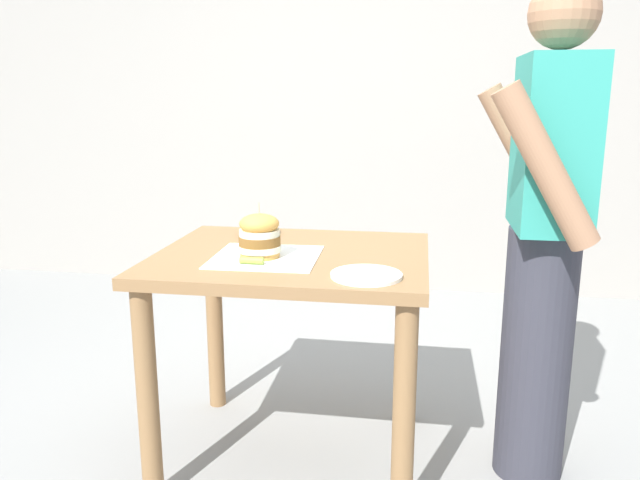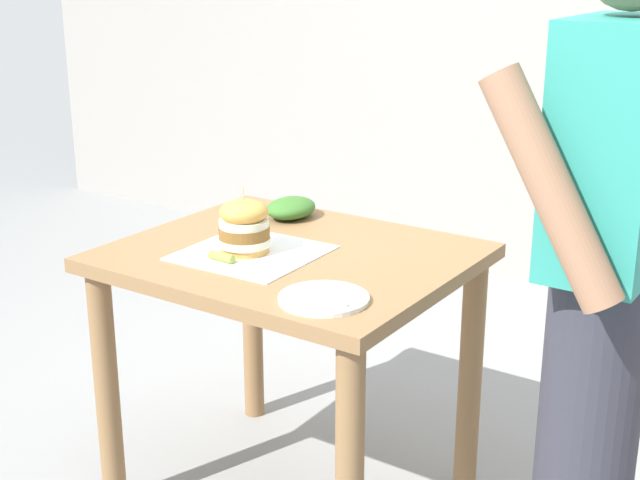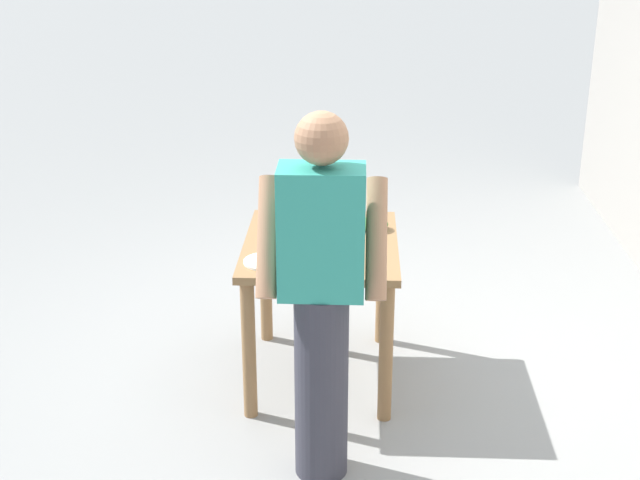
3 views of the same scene
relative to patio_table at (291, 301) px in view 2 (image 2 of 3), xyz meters
The scene contains 7 objects.
patio_table is the anchor object (origin of this frame).
serving_paper 0.19m from the patio_table, 43.51° to the right, with size 0.36×0.36×0.00m, color white.
sandwich 0.26m from the patio_table, 47.26° to the right, with size 0.15×0.15×0.19m.
pickle_spear 0.26m from the patio_table, 27.55° to the right, with size 0.02×0.02×0.08m, color #8EA83D.
side_plate_with_forks 0.42m from the patio_table, 47.81° to the left, with size 0.22×0.22×0.02m.
side_salad 0.37m from the patio_table, 144.45° to the right, with size 0.18×0.14×0.06m, color #386B28.
diner_across_table 0.89m from the patio_table, 92.62° to the left, with size 0.55×0.35×1.69m.
Camera 2 is at (1.91, 1.39, 1.59)m, focal length 50.00 mm.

